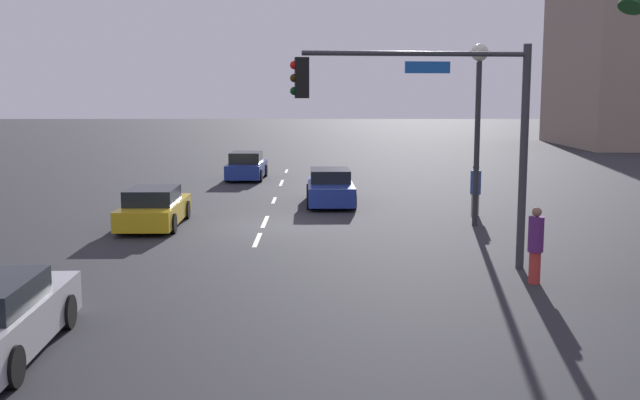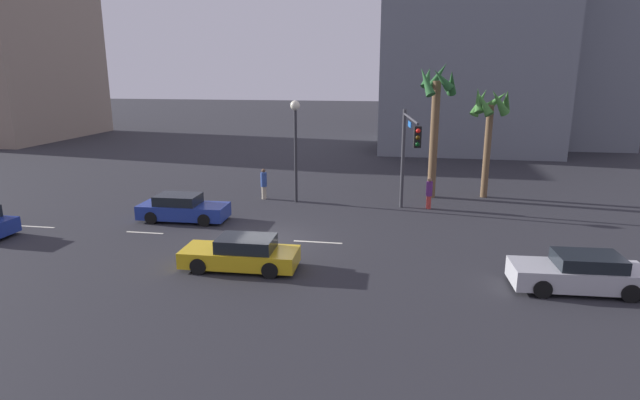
{
  "view_description": "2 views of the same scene",
  "coord_description": "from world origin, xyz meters",
  "px_view_note": "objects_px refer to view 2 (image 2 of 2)",
  "views": [
    {
      "loc": [
        24.38,
        1.85,
        4.33
      ],
      "look_at": [
        2.64,
        1.88,
        1.26
      ],
      "focal_mm": 42.05,
      "sensor_mm": 36.0,
      "label": 1
    },
    {
      "loc": [
        6.11,
        -21.87,
        7.62
      ],
      "look_at": [
        2.14,
        1.69,
        1.56
      ],
      "focal_mm": 28.82,
      "sensor_mm": 36.0,
      "label": 2
    }
  ],
  "objects_px": {
    "pedestrian_0": "(429,192)",
    "palm_tree_1": "(436,105)",
    "car_0": "(183,209)",
    "streetlamp": "(295,132)",
    "building_2": "(1,63)",
    "car_2": "(580,273)",
    "building_1": "(468,44)",
    "pedestrian_1": "(264,183)",
    "car_1": "(242,254)",
    "palm_tree_0": "(490,114)",
    "building_0": "(534,28)",
    "traffic_signal": "(408,146)"
  },
  "relations": [
    {
      "from": "car_0",
      "to": "pedestrian_0",
      "type": "height_order",
      "value": "pedestrian_0"
    },
    {
      "from": "pedestrian_1",
      "to": "building_2",
      "type": "xyz_separation_m",
      "value": [
        -37.12,
        23.81,
        7.43
      ]
    },
    {
      "from": "pedestrian_0",
      "to": "pedestrian_1",
      "type": "bearing_deg",
      "value": 176.2
    },
    {
      "from": "palm_tree_1",
      "to": "pedestrian_0",
      "type": "bearing_deg",
      "value": -95.22
    },
    {
      "from": "car_0",
      "to": "streetlamp",
      "type": "height_order",
      "value": "streetlamp"
    },
    {
      "from": "building_0",
      "to": "palm_tree_0",
      "type": "bearing_deg",
      "value": -105.85
    },
    {
      "from": "car_2",
      "to": "building_2",
      "type": "xyz_separation_m",
      "value": [
        -51.79,
        34.9,
        7.77
      ]
    },
    {
      "from": "car_2",
      "to": "building_0",
      "type": "height_order",
      "value": "building_0"
    },
    {
      "from": "car_2",
      "to": "streetlamp",
      "type": "relative_size",
      "value": 0.78
    },
    {
      "from": "building_1",
      "to": "building_0",
      "type": "bearing_deg",
      "value": 33.17
    },
    {
      "from": "palm_tree_0",
      "to": "palm_tree_1",
      "type": "bearing_deg",
      "value": -170.23
    },
    {
      "from": "pedestrian_0",
      "to": "palm_tree_1",
      "type": "bearing_deg",
      "value": 84.78
    },
    {
      "from": "palm_tree_1",
      "to": "building_0",
      "type": "xyz_separation_m",
      "value": [
        10.91,
        27.25,
        6.2
      ]
    },
    {
      "from": "palm_tree_0",
      "to": "car_2",
      "type": "bearing_deg",
      "value": -84.14
    },
    {
      "from": "car_0",
      "to": "pedestrian_1",
      "type": "height_order",
      "value": "pedestrian_1"
    },
    {
      "from": "traffic_signal",
      "to": "palm_tree_1",
      "type": "bearing_deg",
      "value": 72.2
    },
    {
      "from": "pedestrian_0",
      "to": "building_2",
      "type": "xyz_separation_m",
      "value": [
        -46.91,
        24.47,
        7.47
      ]
    },
    {
      "from": "streetlamp",
      "to": "palm_tree_1",
      "type": "height_order",
      "value": "palm_tree_1"
    },
    {
      "from": "pedestrian_0",
      "to": "palm_tree_1",
      "type": "height_order",
      "value": "palm_tree_1"
    },
    {
      "from": "streetlamp",
      "to": "pedestrian_1",
      "type": "relative_size",
      "value": 3.2
    },
    {
      "from": "streetlamp",
      "to": "building_0",
      "type": "bearing_deg",
      "value": 57.69
    },
    {
      "from": "car_1",
      "to": "building_0",
      "type": "bearing_deg",
      "value": 65.13
    },
    {
      "from": "car_1",
      "to": "traffic_signal",
      "type": "distance_m",
      "value": 11.0
    },
    {
      "from": "palm_tree_1",
      "to": "building_2",
      "type": "xyz_separation_m",
      "value": [
        -47.17,
        21.67,
        2.8
      ]
    },
    {
      "from": "pedestrian_0",
      "to": "building_2",
      "type": "bearing_deg",
      "value": 152.46
    },
    {
      "from": "car_2",
      "to": "car_1",
      "type": "bearing_deg",
      "value": -179.97
    },
    {
      "from": "streetlamp",
      "to": "palm_tree_0",
      "type": "bearing_deg",
      "value": 15.7
    },
    {
      "from": "palm_tree_0",
      "to": "palm_tree_1",
      "type": "distance_m",
      "value": 3.29
    },
    {
      "from": "car_1",
      "to": "pedestrian_0",
      "type": "bearing_deg",
      "value": 53.91
    },
    {
      "from": "traffic_signal",
      "to": "building_0",
      "type": "relative_size",
      "value": 0.25
    },
    {
      "from": "car_2",
      "to": "building_0",
      "type": "distance_m",
      "value": 42.47
    },
    {
      "from": "traffic_signal",
      "to": "palm_tree_0",
      "type": "bearing_deg",
      "value": 48.55
    },
    {
      "from": "traffic_signal",
      "to": "streetlamp",
      "type": "xyz_separation_m",
      "value": [
        -6.41,
        2.24,
        0.35
      ]
    },
    {
      "from": "building_1",
      "to": "streetlamp",
      "type": "bearing_deg",
      "value": -114.58
    },
    {
      "from": "palm_tree_1",
      "to": "building_1",
      "type": "relative_size",
      "value": 0.4
    },
    {
      "from": "pedestrian_0",
      "to": "building_2",
      "type": "distance_m",
      "value": 53.44
    },
    {
      "from": "pedestrian_0",
      "to": "building_1",
      "type": "bearing_deg",
      "value": 80.59
    },
    {
      "from": "building_0",
      "to": "building_1",
      "type": "xyz_separation_m",
      "value": [
        -6.92,
        -4.42,
        -1.72
      ]
    },
    {
      "from": "building_2",
      "to": "palm_tree_0",
      "type": "bearing_deg",
      "value": -21.97
    },
    {
      "from": "pedestrian_1",
      "to": "building_0",
      "type": "height_order",
      "value": "building_0"
    },
    {
      "from": "traffic_signal",
      "to": "pedestrian_1",
      "type": "relative_size",
      "value": 3.14
    },
    {
      "from": "traffic_signal",
      "to": "building_0",
      "type": "bearing_deg",
      "value": 68.77
    },
    {
      "from": "car_2",
      "to": "pedestrian_0",
      "type": "bearing_deg",
      "value": 115.03
    },
    {
      "from": "pedestrian_1",
      "to": "building_1",
      "type": "xyz_separation_m",
      "value": [
        14.05,
        24.99,
        9.11
      ]
    },
    {
      "from": "car_1",
      "to": "streetlamp",
      "type": "relative_size",
      "value": 0.77
    },
    {
      "from": "car_2",
      "to": "traffic_signal",
      "type": "height_order",
      "value": "traffic_signal"
    },
    {
      "from": "streetlamp",
      "to": "building_2",
      "type": "height_order",
      "value": "building_2"
    },
    {
      "from": "streetlamp",
      "to": "building_0",
      "type": "distance_m",
      "value": 36.12
    },
    {
      "from": "car_2",
      "to": "building_2",
      "type": "bearing_deg",
      "value": 146.02
    },
    {
      "from": "car_2",
      "to": "pedestrian_1",
      "type": "relative_size",
      "value": 2.51
    }
  ]
}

